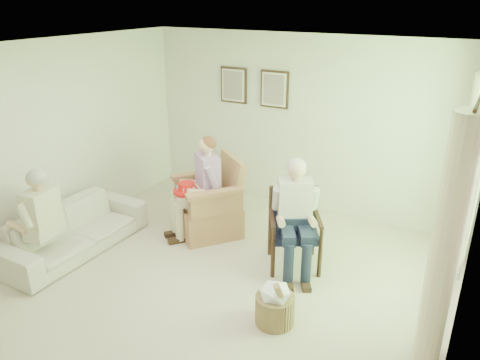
{
  "coord_description": "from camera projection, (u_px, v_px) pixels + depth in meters",
  "views": [
    {
      "loc": [
        2.52,
        -3.56,
        3.1
      ],
      "look_at": [
        -0.01,
        0.9,
        1.05
      ],
      "focal_mm": 35.0,
      "sensor_mm": 36.0,
      "label": 1
    }
  ],
  "objects": [
    {
      "name": "right_wall",
      "position": [
        468.0,
        248.0,
        3.56
      ],
      "size": [
        0.04,
        5.5,
        2.6
      ],
      "primitive_type": "cube",
      "color": "silver",
      "rests_on": "ground"
    },
    {
      "name": "wicker_armchair",
      "position": [
        209.0,
        209.0,
        6.45
      ],
      "size": [
        0.83,
        0.82,
        1.06
      ],
      "rotation": [
        0.0,
        0.0,
        -0.67
      ],
      "color": "tan",
      "rests_on": "ground"
    },
    {
      "name": "ceiling",
      "position": [
        192.0,
        53.0,
        4.22
      ],
      "size": [
        5.0,
        5.5,
        0.02
      ],
      "primitive_type": "cube",
      "color": "white",
      "rests_on": "back_wall"
    },
    {
      "name": "framed_print_left",
      "position": [
        233.0,
        85.0,
        7.24
      ],
      "size": [
        0.45,
        0.05,
        0.55
      ],
      "color": "#382114",
      "rests_on": "back_wall"
    },
    {
      "name": "back_wall",
      "position": [
        302.0,
        124.0,
        6.92
      ],
      "size": [
        5.0,
        0.04,
        2.6
      ],
      "primitive_type": "cube",
      "color": "silver",
      "rests_on": "ground"
    },
    {
      "name": "framed_print_right",
      "position": [
        274.0,
        89.0,
        6.92
      ],
      "size": [
        0.45,
        0.05,
        0.55
      ],
      "color": "#382114",
      "rests_on": "back_wall"
    },
    {
      "name": "sofa",
      "position": [
        74.0,
        230.0,
        5.98
      ],
      "size": [
        1.96,
        0.77,
        0.57
      ],
      "primitive_type": "imported",
      "rotation": [
        0.0,
        0.0,
        1.57
      ],
      "color": "beige",
      "rests_on": "ground"
    },
    {
      "name": "curtain_left",
      "position": [
        445.0,
        247.0,
        3.87
      ],
      "size": [
        0.34,
        0.34,
        2.3
      ],
      "primitive_type": "cylinder",
      "color": "beige",
      "rests_on": "ground"
    },
    {
      "name": "person_wicker",
      "position": [
        203.0,
        181.0,
        6.17
      ],
      "size": [
        0.4,
        0.63,
        1.36
      ],
      "rotation": [
        0.0,
        0.0,
        -0.67
      ],
      "color": "beige",
      "rests_on": "ground"
    },
    {
      "name": "left_wall",
      "position": [
        31.0,
        148.0,
        5.84
      ],
      "size": [
        0.04,
        5.5,
        2.6
      ],
      "primitive_type": "cube",
      "color": "silver",
      "rests_on": "ground"
    },
    {
      "name": "floor",
      "position": [
        201.0,
        294.0,
        5.18
      ],
      "size": [
        5.5,
        5.5,
        0.0
      ],
      "primitive_type": "plane",
      "color": "#C1B09B",
      "rests_on": "ground"
    },
    {
      "name": "hatbox",
      "position": [
        275.0,
        303.0,
        4.66
      ],
      "size": [
        0.52,
        0.52,
        0.58
      ],
      "color": "tan",
      "rests_on": "ground"
    },
    {
      "name": "red_hat",
      "position": [
        186.0,
        189.0,
        6.16
      ],
      "size": [
        0.35,
        0.35,
        0.14
      ],
      "color": "red",
      "rests_on": "person_wicker"
    },
    {
      "name": "wood_armchair",
      "position": [
        297.0,
        226.0,
        5.62
      ],
      "size": [
        0.6,
        0.56,
        0.92
      ],
      "rotation": [
        0.0,
        0.0,
        0.52
      ],
      "color": "black",
      "rests_on": "ground"
    },
    {
      "name": "person_dark",
      "position": [
        293.0,
        210.0,
        5.39
      ],
      "size": [
        0.4,
        0.63,
        1.34
      ],
      "rotation": [
        0.0,
        0.0,
        0.52
      ],
      "color": "#1B233C",
      "rests_on": "ground"
    },
    {
      "name": "curtain_right",
      "position": [
        468.0,
        173.0,
        5.45
      ],
      "size": [
        0.34,
        0.34,
        2.3
      ],
      "primitive_type": "cylinder",
      "color": "beige",
      "rests_on": "ground"
    },
    {
      "name": "person_sofa",
      "position": [
        37.0,
        216.0,
        5.43
      ],
      "size": [
        0.42,
        0.62,
        1.24
      ],
      "rotation": [
        0.0,
        0.0,
        -1.41
      ],
      "color": "beige",
      "rests_on": "ground"
    }
  ]
}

